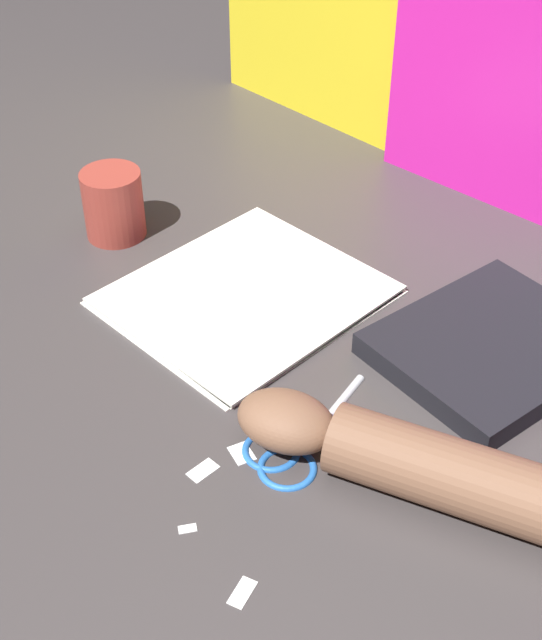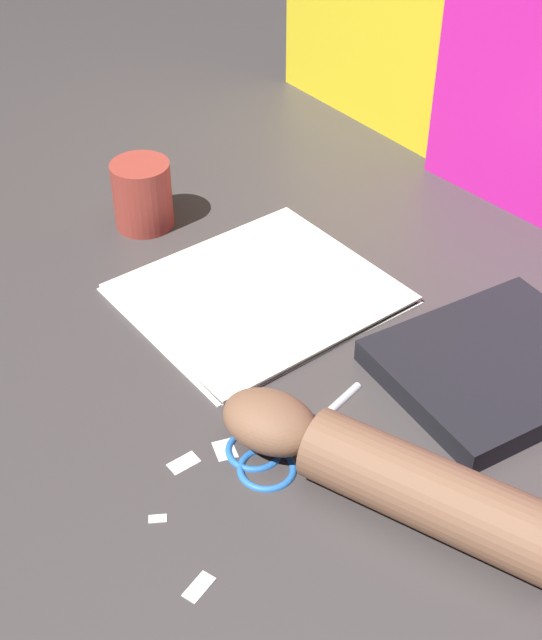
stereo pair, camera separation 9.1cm
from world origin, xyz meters
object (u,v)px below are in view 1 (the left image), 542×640
Objects in this scene: book_closed at (492,347)px; scissors at (300,446)px; mug at (114,204)px; hand_forearm at (413,462)px; paper_stack at (246,295)px.

book_closed is 0.25m from scissors.
mug is at bearing 166.91° from scissors.
hand_forearm is at bearing -6.58° from mug.
mug is (-0.53, 0.06, 0.01)m from hand_forearm.
hand_forearm is (0.10, 0.04, 0.03)m from scissors.
mug reaches higher than scissors.
book_closed reaches higher than scissors.
paper_stack is at bearing -155.27° from book_closed.
scissors is (0.21, -0.12, 0.00)m from paper_stack.
scissors is at bearing -13.09° from mug.
scissors is 0.44m from mug.
book_closed is 0.75× the size of hand_forearm.
scissors reaches higher than paper_stack.
paper_stack is 0.28m from book_closed.
hand_forearm is (0.31, -0.09, 0.03)m from paper_stack.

